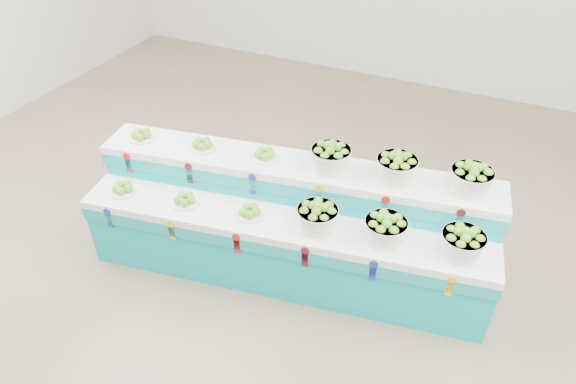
# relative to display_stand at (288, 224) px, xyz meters

# --- Properties ---
(ground) EXTENTS (10.00, 10.00, 0.00)m
(ground) POSITION_rel_display_stand_xyz_m (0.16, -0.53, -0.51)
(ground) COLOR brown
(ground) RESTS_ON ground
(display_stand) EXTENTS (3.69, 1.47, 1.02)m
(display_stand) POSITION_rel_display_stand_xyz_m (0.00, 0.00, 0.00)
(display_stand) COLOR #0AB2C6
(display_stand) RESTS_ON ground
(plate_lower_left) EXTENTS (0.26, 0.26, 0.10)m
(plate_lower_left) POSITION_rel_display_stand_xyz_m (-1.43, -0.45, 0.26)
(plate_lower_left) COLOR white
(plate_lower_left) RESTS_ON display_stand
(plate_lower_mid) EXTENTS (0.26, 0.26, 0.10)m
(plate_lower_mid) POSITION_rel_display_stand_xyz_m (-0.83, -0.35, 0.26)
(plate_lower_mid) COLOR white
(plate_lower_mid) RESTS_ON display_stand
(plate_lower_right) EXTENTS (0.26, 0.26, 0.10)m
(plate_lower_right) POSITION_rel_display_stand_xyz_m (-0.24, -0.26, 0.26)
(plate_lower_right) COLOR white
(plate_lower_right) RESTS_ON display_stand
(basket_lower_left) EXTENTS (0.39, 0.39, 0.25)m
(basket_lower_left) POSITION_rel_display_stand_xyz_m (0.34, -0.17, 0.33)
(basket_lower_left) COLOR silver
(basket_lower_left) RESTS_ON display_stand
(basket_lower_mid) EXTENTS (0.39, 0.39, 0.25)m
(basket_lower_mid) POSITION_rel_display_stand_xyz_m (0.89, -0.08, 0.33)
(basket_lower_mid) COLOR silver
(basket_lower_mid) RESTS_ON display_stand
(basket_lower_right) EXTENTS (0.39, 0.39, 0.25)m
(basket_lower_right) POSITION_rel_display_stand_xyz_m (1.47, 0.01, 0.33)
(basket_lower_right) COLOR silver
(basket_lower_right) RESTS_ON display_stand
(plate_upper_left) EXTENTS (0.26, 0.26, 0.10)m
(plate_upper_left) POSITION_rel_display_stand_xyz_m (-1.50, -0.01, 0.56)
(plate_upper_left) COLOR white
(plate_upper_left) RESTS_ON display_stand
(plate_upper_mid) EXTENTS (0.26, 0.26, 0.10)m
(plate_upper_mid) POSITION_rel_display_stand_xyz_m (-0.89, 0.08, 0.56)
(plate_upper_mid) COLOR white
(plate_upper_mid) RESTS_ON display_stand
(plate_upper_right) EXTENTS (0.26, 0.26, 0.10)m
(plate_upper_right) POSITION_rel_display_stand_xyz_m (-0.31, 0.18, 0.56)
(plate_upper_right) COLOR white
(plate_upper_right) RESTS_ON display_stand
(basket_upper_left) EXTENTS (0.39, 0.39, 0.25)m
(basket_upper_left) POSITION_rel_display_stand_xyz_m (0.27, 0.27, 0.63)
(basket_upper_left) COLOR silver
(basket_upper_left) RESTS_ON display_stand
(basket_upper_mid) EXTENTS (0.39, 0.39, 0.25)m
(basket_upper_mid) POSITION_rel_display_stand_xyz_m (0.82, 0.35, 0.63)
(basket_upper_mid) COLOR silver
(basket_upper_mid) RESTS_ON display_stand
(basket_upper_right) EXTENTS (0.39, 0.39, 0.25)m
(basket_upper_right) POSITION_rel_display_stand_xyz_m (1.40, 0.45, 0.63)
(basket_upper_right) COLOR silver
(basket_upper_right) RESTS_ON display_stand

